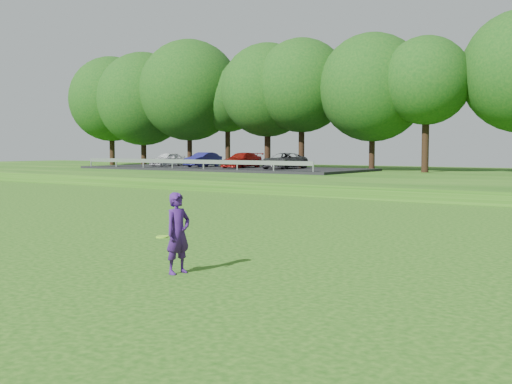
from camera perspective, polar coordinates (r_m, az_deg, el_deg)
The scene contains 4 objects.
ground at distance 11.80m, azimuth -10.97°, elevation -7.91°, with size 140.00×140.00×0.00m, color #15470D.
walking_path at distance 29.29m, azimuth 18.56°, elevation -0.90°, with size 130.00×1.60×0.04m, color gray.
parking_lot at distance 51.80m, azimuth -2.81°, elevation 2.44°, with size 24.00×9.00×1.38m.
woman at distance 12.36m, azimuth -6.96°, elevation -3.65°, with size 0.50×0.68×1.56m.
Camera 1 is at (8.36, -7.97, 2.42)m, focal length 45.00 mm.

